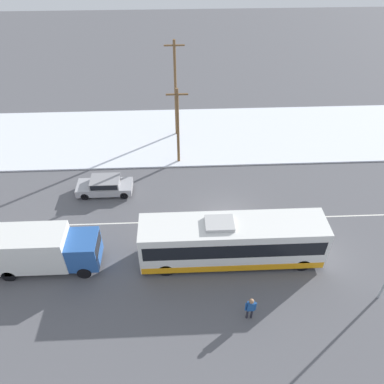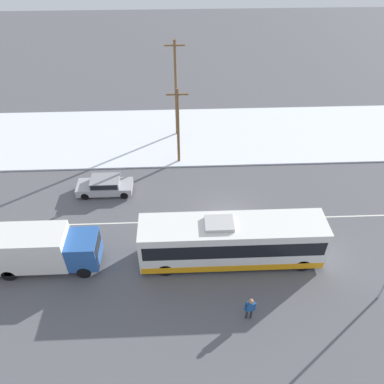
{
  "view_description": "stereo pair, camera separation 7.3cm",
  "coord_description": "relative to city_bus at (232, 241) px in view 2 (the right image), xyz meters",
  "views": [
    {
      "loc": [
        -3.55,
        -20.15,
        19.73
      ],
      "look_at": [
        -2.55,
        1.73,
        1.4
      ],
      "focal_mm": 35.0,
      "sensor_mm": 36.0,
      "label": 1
    },
    {
      "loc": [
        -3.48,
        -20.16,
        19.73
      ],
      "look_at": [
        -2.55,
        1.73,
        1.4
      ],
      "focal_mm": 35.0,
      "sensor_mm": 36.0,
      "label": 2
    }
  ],
  "objects": [
    {
      "name": "lane_marking_center",
      "position": [
        0.21,
        3.74,
        -1.71
      ],
      "size": [
        60.0,
        0.12,
        0.0
      ],
      "color": "silver",
      "rests_on": "ground_plane"
    },
    {
      "name": "box_truck",
      "position": [
        -12.42,
        -0.09,
        -0.01
      ],
      "size": [
        7.33,
        2.3,
        3.06
      ],
      "color": "silver",
      "rests_on": "ground_plane"
    },
    {
      "name": "utility_pole_snowlot",
      "position": [
        -3.38,
        16.3,
        3.14
      ],
      "size": [
        1.8,
        0.24,
        9.31
      ],
      "color": "brown",
      "rests_on": "ground_plane"
    },
    {
      "name": "snow_lot",
      "position": [
        0.21,
        15.99,
        -1.65
      ],
      "size": [
        80.0,
        10.68,
        0.12
      ],
      "color": "silver",
      "rests_on": "ground_plane"
    },
    {
      "name": "sedan_car",
      "position": [
        -9.3,
        7.4,
        -0.93
      ],
      "size": [
        4.43,
        1.8,
        1.41
      ],
      "rotation": [
        0.0,
        0.0,
        3.14
      ],
      "color": "#9E9EA3",
      "rests_on": "ground_plane"
    },
    {
      "name": "city_bus",
      "position": [
        0.0,
        0.0,
        0.0
      ],
      "size": [
        11.9,
        2.57,
        3.5
      ],
      "color": "white",
      "rests_on": "ground_plane"
    },
    {
      "name": "utility_pole_roadside",
      "position": [
        -3.27,
        11.49,
        2.01
      ],
      "size": [
        1.8,
        0.24,
        7.07
      ],
      "color": "brown",
      "rests_on": "ground_plane"
    },
    {
      "name": "ground_plane",
      "position": [
        0.21,
        3.74,
        -1.71
      ],
      "size": [
        120.0,
        120.0,
        0.0
      ],
      "primitive_type": "plane",
      "color": "#56565B"
    },
    {
      "name": "pedestrian_at_stop",
      "position": [
        0.54,
        -4.49,
        -0.61
      ],
      "size": [
        0.65,
        0.29,
        1.79
      ],
      "color": "#23232D",
      "rests_on": "ground_plane"
    }
  ]
}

